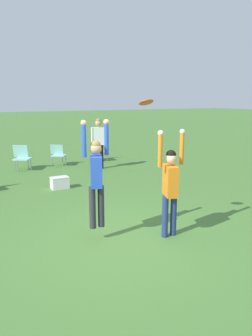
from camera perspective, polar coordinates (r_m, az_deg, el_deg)
ground_plane at (r=6.31m, az=-0.89°, el=-12.26°), size 120.00×120.00×0.00m
person_jumping at (r=5.89m, az=-5.23°, el=-0.80°), size 0.53×0.43×1.98m
person_defending at (r=6.15m, az=7.71°, el=-2.36°), size 0.59×0.48×2.04m
frisbee at (r=5.92m, az=3.51°, el=11.34°), size 0.27×0.25×0.11m
camping_chair_0 at (r=13.08m, az=-11.77°, el=2.52°), size 0.68×0.74×0.80m
camping_chair_1 at (r=13.91m, az=-4.80°, el=3.20°), size 0.61×0.65×0.82m
camping_chair_2 at (r=12.62m, az=-17.71°, el=2.04°), size 0.77×0.84×0.90m
person_spectator_near at (r=12.12m, az=-4.75°, el=5.21°), size 0.63×0.34×1.88m
cooler_box at (r=9.77m, az=-11.46°, el=-2.53°), size 0.51×0.33×0.34m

